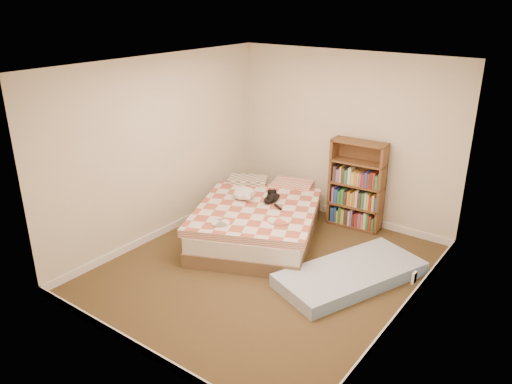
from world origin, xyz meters
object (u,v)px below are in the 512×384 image
Objects in this scene: bookshelf at (356,194)px; floor_mattress at (351,274)px; black_cat at (273,198)px; white_dog at (244,194)px; bed at (260,219)px.

bookshelf is 1.62m from floor_mattress.
white_dog is at bearing 169.44° from black_cat.
black_cat is at bearing 24.56° from bed.
bed is 1.61m from floor_mattress.
bookshelf is 0.72× the size of floor_mattress.
black_cat is 1.46× the size of white_dog.
black_cat is (-0.80, -0.98, 0.07)m from bookshelf.
black_cat is at bearing -175.44° from floor_mattress.
floor_mattress is at bearing -69.79° from bookshelf.
bookshelf reaches higher than floor_mattress.
bed is 0.36m from black_cat.
bookshelf is 3.39× the size of white_dog.
white_dog reaches higher than bed.
white_dog reaches higher than black_cat.
bed is 1.96× the size of bookshelf.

